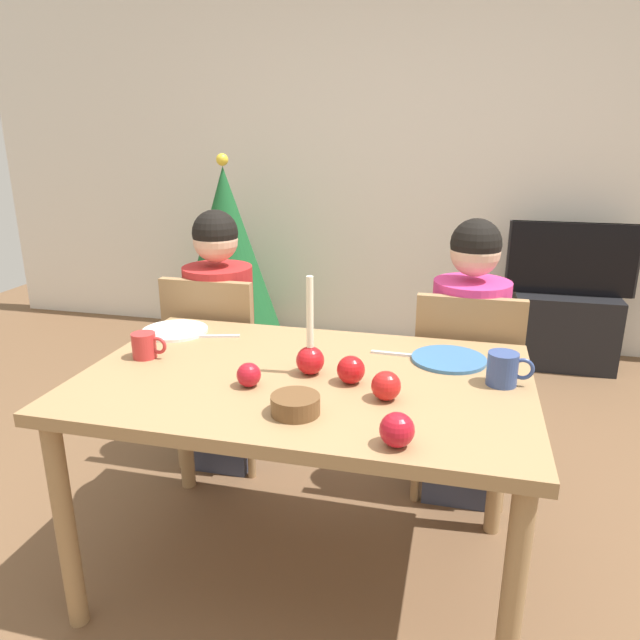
{
  "coord_description": "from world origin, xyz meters",
  "views": [
    {
      "loc": [
        0.46,
        -1.66,
        1.48
      ],
      "look_at": [
        0.0,
        0.2,
        0.87
      ],
      "focal_mm": 33.21,
      "sensor_mm": 36.0,
      "label": 1
    }
  ],
  "objects_px": {
    "christmas_tree": "(227,251)",
    "apple_far_edge": "(249,375)",
    "person_left_child": "(221,346)",
    "apple_by_left_plate": "(351,370)",
    "tv": "(572,259)",
    "tv_stand": "(563,329)",
    "bowl_walnuts": "(295,405)",
    "chair_right": "(465,384)",
    "person_right_child": "(466,368)",
    "plate_right": "(449,359)",
    "mug_left": "(145,345)",
    "dining_table": "(305,399)",
    "plate_left": "(175,331)",
    "chair_left": "(219,360)",
    "apple_near_candle": "(386,386)",
    "apple_by_right_mug": "(397,430)",
    "mug_right": "(504,369)",
    "candle_centerpiece": "(310,354)"
  },
  "relations": [
    {
      "from": "tv",
      "to": "bowl_walnuts",
      "type": "bearing_deg",
      "value": -112.82
    },
    {
      "from": "mug_right",
      "to": "apple_by_left_plate",
      "type": "xyz_separation_m",
      "value": [
        -0.45,
        -0.1,
        -0.01
      ]
    },
    {
      "from": "chair_right",
      "to": "apple_by_right_mug",
      "type": "height_order",
      "value": "chair_right"
    },
    {
      "from": "person_left_child",
      "to": "apple_far_edge",
      "type": "relative_size",
      "value": 15.88
    },
    {
      "from": "chair_right",
      "to": "mug_left",
      "type": "distance_m",
      "value": 1.25
    },
    {
      "from": "tv_stand",
      "to": "bowl_walnuts",
      "type": "relative_size",
      "value": 4.74
    },
    {
      "from": "plate_left",
      "to": "mug_right",
      "type": "relative_size",
      "value": 1.79
    },
    {
      "from": "plate_right",
      "to": "apple_by_left_plate",
      "type": "xyz_separation_m",
      "value": [
        -0.28,
        -0.26,
        0.04
      ]
    },
    {
      "from": "chair_left",
      "to": "plate_left",
      "type": "relative_size",
      "value": 3.63
    },
    {
      "from": "chair_right",
      "to": "apple_by_left_plate",
      "type": "xyz_separation_m",
      "value": [
        -0.35,
        -0.63,
        0.28
      ]
    },
    {
      "from": "christmas_tree",
      "to": "apple_far_edge",
      "type": "xyz_separation_m",
      "value": [
        0.97,
        -2.16,
        0.08
      ]
    },
    {
      "from": "tv",
      "to": "bowl_walnuts",
      "type": "relative_size",
      "value": 5.85
    },
    {
      "from": "chair_right",
      "to": "tv",
      "type": "xyz_separation_m",
      "value": [
        0.62,
        1.69,
        0.2
      ]
    },
    {
      "from": "apple_far_edge",
      "to": "christmas_tree",
      "type": "bearing_deg",
      "value": 114.17
    },
    {
      "from": "chair_left",
      "to": "mug_left",
      "type": "bearing_deg",
      "value": -89.92
    },
    {
      "from": "plate_left",
      "to": "mug_right",
      "type": "xyz_separation_m",
      "value": [
        1.19,
        -0.21,
        0.05
      ]
    },
    {
      "from": "plate_left",
      "to": "apple_near_candle",
      "type": "relative_size",
      "value": 2.9
    },
    {
      "from": "chair_right",
      "to": "apple_by_right_mug",
      "type": "relative_size",
      "value": 10.36
    },
    {
      "from": "tv",
      "to": "mug_left",
      "type": "xyz_separation_m",
      "value": [
        -1.69,
        -2.28,
        0.08
      ]
    },
    {
      "from": "plate_right",
      "to": "mug_left",
      "type": "height_order",
      "value": "mug_left"
    },
    {
      "from": "apple_near_candle",
      "to": "chair_right",
      "type": "bearing_deg",
      "value": 72.44
    },
    {
      "from": "person_right_child",
      "to": "plate_right",
      "type": "height_order",
      "value": "person_right_child"
    },
    {
      "from": "tv",
      "to": "plate_right",
      "type": "relative_size",
      "value": 3.18
    },
    {
      "from": "person_right_child",
      "to": "plate_left",
      "type": "height_order",
      "value": "person_right_child"
    },
    {
      "from": "person_right_child",
      "to": "mug_left",
      "type": "xyz_separation_m",
      "value": [
        -1.06,
        -0.62,
        0.22
      ]
    },
    {
      "from": "person_left_child",
      "to": "apple_by_left_plate",
      "type": "bearing_deg",
      "value": -42.89
    },
    {
      "from": "tv",
      "to": "apple_by_left_plate",
      "type": "xyz_separation_m",
      "value": [
        -0.97,
        -2.33,
        0.08
      ]
    },
    {
      "from": "dining_table",
      "to": "plate_right",
      "type": "relative_size",
      "value": 5.64
    },
    {
      "from": "christmas_tree",
      "to": "plate_left",
      "type": "bearing_deg",
      "value": -73.57
    },
    {
      "from": "tv_stand",
      "to": "tv",
      "type": "xyz_separation_m",
      "value": [
        0.0,
        0.0,
        0.47
      ]
    },
    {
      "from": "tv_stand",
      "to": "bowl_walnuts",
      "type": "height_order",
      "value": "bowl_walnuts"
    },
    {
      "from": "dining_table",
      "to": "chair_right",
      "type": "distance_m",
      "value": 0.8
    },
    {
      "from": "tv",
      "to": "plate_left",
      "type": "height_order",
      "value": "tv"
    },
    {
      "from": "apple_near_candle",
      "to": "bowl_walnuts",
      "type": "bearing_deg",
      "value": -147.09
    },
    {
      "from": "tv_stand",
      "to": "apple_far_edge",
      "type": "relative_size",
      "value": 8.67
    },
    {
      "from": "chair_left",
      "to": "christmas_tree",
      "type": "bearing_deg",
      "value": 110.89
    },
    {
      "from": "person_left_child",
      "to": "person_right_child",
      "type": "xyz_separation_m",
      "value": [
        1.06,
        0.0,
        0.0
      ]
    },
    {
      "from": "tv",
      "to": "tv_stand",
      "type": "bearing_deg",
      "value": -90.0
    },
    {
      "from": "plate_right",
      "to": "person_left_child",
      "type": "bearing_deg",
      "value": 157.83
    },
    {
      "from": "apple_by_right_mug",
      "to": "apple_far_edge",
      "type": "xyz_separation_m",
      "value": [
        -0.47,
        0.25,
        -0.01
      ]
    },
    {
      "from": "mug_left",
      "to": "bowl_walnuts",
      "type": "relative_size",
      "value": 0.91
    },
    {
      "from": "chair_left",
      "to": "bowl_walnuts",
      "type": "xyz_separation_m",
      "value": [
        0.61,
        -0.87,
        0.26
      ]
    },
    {
      "from": "mug_right",
      "to": "apple_by_right_mug",
      "type": "bearing_deg",
      "value": -121.06
    },
    {
      "from": "chair_left",
      "to": "apple_far_edge",
      "type": "relative_size",
      "value": 12.19
    },
    {
      "from": "person_left_child",
      "to": "mug_left",
      "type": "distance_m",
      "value": 0.66
    },
    {
      "from": "chair_left",
      "to": "chair_right",
      "type": "height_order",
      "value": "same"
    },
    {
      "from": "tv_stand",
      "to": "candle_centerpiece",
      "type": "distance_m",
      "value": 2.6
    },
    {
      "from": "chair_left",
      "to": "candle_centerpiece",
      "type": "xyz_separation_m",
      "value": [
        0.58,
        -0.59,
        0.3
      ]
    },
    {
      "from": "bowl_walnuts",
      "to": "apple_far_edge",
      "type": "xyz_separation_m",
      "value": [
        -0.19,
        0.14,
        0.01
      ]
    },
    {
      "from": "person_right_child",
      "to": "tv_stand",
      "type": "xyz_separation_m",
      "value": [
        0.62,
        1.66,
        -0.33
      ]
    }
  ]
}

